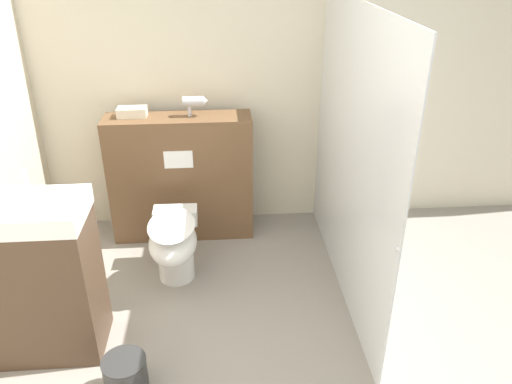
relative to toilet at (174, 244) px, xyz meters
name	(u,v)px	position (x,y,z in m)	size (l,w,h in m)	color
wall_back	(217,79)	(0.35, 0.94, 0.94)	(8.00, 0.06, 2.50)	beige
partition_panel	(181,178)	(0.03, 0.67, 0.20)	(1.14, 0.31, 1.03)	brown
shower_glass	(349,160)	(1.19, -0.10, 0.66)	(0.04, 2.02, 1.95)	silver
toilet	(174,244)	(0.00, 0.00, 0.00)	(0.34, 0.63, 0.51)	white
sink_vanity	(40,279)	(-0.71, -0.61, 0.19)	(0.63, 0.42, 1.15)	#473323
hair_drier	(194,102)	(0.17, 0.68, 0.83)	(0.19, 0.07, 0.15)	#B7B7BC
folded_towel	(132,112)	(-0.31, 0.70, 0.76)	(0.22, 0.13, 0.07)	beige
waste_bin	(125,376)	(-0.21, -1.01, -0.20)	(0.24, 0.24, 0.24)	#2D2D2D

